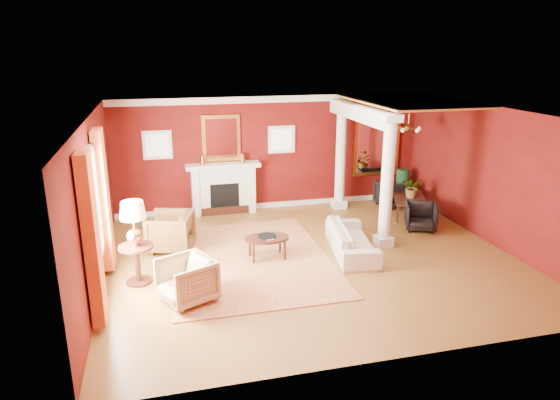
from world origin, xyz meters
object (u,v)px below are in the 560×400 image
object	(u,v)px
sofa	(352,235)
coffee_table	(267,239)
armchair_stripe	(187,278)
dining_table	(410,201)
armchair_leopard	(170,230)
side_table	(134,229)

from	to	relation	value
sofa	coffee_table	distance (m)	1.76
sofa	armchair_stripe	distance (m)	3.65
dining_table	armchair_stripe	bearing A→B (deg)	140.38
sofa	dining_table	xyz separation A→B (m)	(2.29, 1.85, -0.00)
armchair_leopard	dining_table	world-z (taller)	armchair_leopard
side_table	dining_table	xyz separation A→B (m)	(6.53, 2.20, -0.65)
armchair_stripe	coffee_table	xyz separation A→B (m)	(1.67, 1.38, -0.00)
dining_table	armchair_leopard	bearing A→B (deg)	119.60
coffee_table	dining_table	distance (m)	4.39
armchair_leopard	side_table	xyz separation A→B (m)	(-0.63, -1.41, 0.59)
coffee_table	side_table	xyz separation A→B (m)	(-2.48, -0.49, 0.62)
sofa	side_table	world-z (taller)	side_table
armchair_stripe	dining_table	distance (m)	6.50
side_table	coffee_table	bearing A→B (deg)	11.11
sofa	armchair_leopard	size ratio (longest dim) A/B	2.20
side_table	armchair_stripe	bearing A→B (deg)	-48.04
armchair_leopard	dining_table	size ratio (longest dim) A/B	0.65
armchair_stripe	dining_table	bearing A→B (deg)	93.98
coffee_table	side_table	bearing A→B (deg)	-168.89
coffee_table	sofa	bearing A→B (deg)	-4.55
armchair_stripe	dining_table	xyz separation A→B (m)	(5.72, 3.10, -0.03)
sofa	side_table	size ratio (longest dim) A/B	1.28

